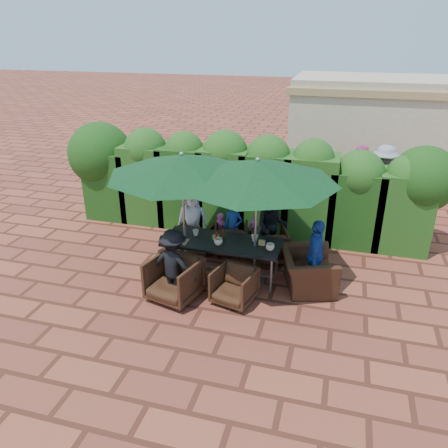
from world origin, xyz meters
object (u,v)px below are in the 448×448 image
(umbrella_right, at_px, (257,171))
(chair_end_right, at_px, (308,265))
(dining_table, at_px, (222,245))
(chair_near_right, at_px, (234,284))
(chair_near_left, at_px, (174,277))
(chair_far_mid, at_px, (231,237))
(chair_far_left, at_px, (199,234))
(chair_far_right, at_px, (269,243))
(umbrella_left, at_px, (182,165))

(umbrella_right, bearing_deg, chair_end_right, 1.44)
(dining_table, distance_m, chair_near_right, 1.00)
(umbrella_right, xyz_separation_m, chair_near_right, (-0.19, -0.80, -1.86))
(chair_end_right, bearing_deg, chair_near_left, 97.06)
(umbrella_right, xyz_separation_m, chair_far_mid, (-0.73, 1.02, -1.85))
(chair_near_right, bearing_deg, dining_table, 132.68)
(chair_far_left, xyz_separation_m, chair_end_right, (2.46, -0.96, 0.11))
(dining_table, relative_size, umbrella_right, 0.78)
(chair_end_right, bearing_deg, umbrella_right, 74.65)
(chair_far_left, bearing_deg, umbrella_right, 153.74)
(umbrella_right, relative_size, chair_far_left, 4.05)
(dining_table, xyz_separation_m, chair_far_mid, (-0.08, 1.00, -0.31))
(chair_far_mid, bearing_deg, chair_far_right, 160.10)
(chair_far_mid, height_order, chair_far_right, chair_far_right)
(chair_far_left, xyz_separation_m, chair_far_mid, (0.72, 0.04, 0.00))
(umbrella_right, xyz_separation_m, chair_far_right, (0.12, 0.91, -1.83))
(dining_table, bearing_deg, chair_near_left, -121.19)
(chair_far_mid, height_order, chair_near_right, chair_far_mid)
(chair_far_right, bearing_deg, chair_end_right, 115.06)
(umbrella_right, height_order, chair_near_left, umbrella_right)
(umbrella_left, relative_size, chair_far_right, 3.67)
(chair_far_right, distance_m, chair_near_right, 1.74)
(chair_near_left, bearing_deg, chair_end_right, 37.92)
(umbrella_left, bearing_deg, chair_near_left, -81.90)
(chair_far_mid, relative_size, chair_near_right, 1.03)
(chair_end_right, bearing_deg, dining_table, 73.13)
(chair_far_right, xyz_separation_m, chair_near_right, (-0.32, -1.71, -0.03))
(dining_table, relative_size, chair_end_right, 2.08)
(chair_far_mid, distance_m, chair_near_right, 1.90)
(chair_near_right, bearing_deg, umbrella_left, 160.21)
(umbrella_right, bearing_deg, dining_table, 177.56)
(chair_near_left, bearing_deg, chair_near_right, 23.46)
(dining_table, height_order, chair_far_left, dining_table)
(chair_far_right, bearing_deg, umbrella_right, 62.18)
(umbrella_right, distance_m, chair_far_left, 2.55)
(chair_far_left, relative_size, chair_far_right, 0.95)
(chair_near_left, bearing_deg, dining_table, 72.88)
(chair_far_left, xyz_separation_m, chair_near_left, (0.19, -1.97, 0.07))
(umbrella_left, height_order, chair_end_right, umbrella_left)
(chair_near_left, distance_m, chair_end_right, 2.49)
(umbrella_left, height_order, umbrella_right, same)
(umbrella_left, distance_m, chair_far_left, 2.10)
(chair_far_left, bearing_deg, chair_far_right, -174.86)
(chair_far_left, height_order, chair_far_mid, chair_far_mid)
(chair_near_right, bearing_deg, chair_far_right, 93.34)
(chair_near_left, relative_size, chair_near_right, 1.21)
(umbrella_left, relative_size, chair_far_mid, 3.85)
(chair_near_left, xyz_separation_m, chair_end_right, (2.27, 1.01, 0.05))
(chair_far_right, bearing_deg, chair_near_right, 59.45)
(chair_far_mid, relative_size, chair_far_right, 0.95)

